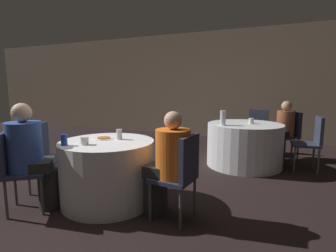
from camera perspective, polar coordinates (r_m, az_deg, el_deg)
name	(u,v)px	position (r m, az deg, el deg)	size (l,w,h in m)	color
ground_plane	(101,200)	(3.39, -14.28, -15.28)	(16.00, 16.00, 0.00)	black
wall_back	(206,85)	(7.25, 8.30, 8.81)	(16.00, 0.06, 2.80)	gray
table_near	(108,171)	(3.21, -12.92, -9.60)	(1.09, 1.09, 0.73)	white
table_far	(244,145)	(4.72, 16.24, -3.91)	(1.26, 1.26, 0.73)	silver
chair_near_west	(42,151)	(3.75, -25.66, -4.99)	(0.44, 0.44, 0.89)	#2D3347
chair_near_southwest	(16,164)	(3.28, -30.13, -7.18)	(0.56, 0.56, 0.89)	#2D3347
chair_near_east	(181,170)	(2.65, 2.88, -9.55)	(0.44, 0.43, 0.89)	#2D3347
chair_far_east	(312,139)	(4.79, 28.89, -2.41)	(0.45, 0.44, 0.89)	#2D3347
chair_far_north	(257,127)	(5.69, 18.84, -0.23)	(0.44, 0.44, 0.89)	#2D3347
chair_far_northeast	(289,131)	(5.41, 24.76, -0.99)	(0.56, 0.56, 0.89)	#2D3347
person_blue_shirt	(32,156)	(3.22, -27.56, -5.85)	(0.49, 0.48, 1.19)	#282828
person_floral_shirt	(282,131)	(5.28, 23.55, -0.96)	(0.45, 0.46, 1.10)	black
person_orange_shirt	(167,164)	(2.71, -0.20, -8.23)	(0.52, 0.37, 1.12)	#282828
pizza_plate_near	(104,138)	(3.26, -13.84, -2.59)	(0.25, 0.25, 0.02)	white
soda_can_silver	(119,134)	(3.18, -10.56, -1.78)	(0.07, 0.07, 0.12)	silver
soda_can_blue	(64,140)	(3.02, -21.69, -2.80)	(0.07, 0.07, 0.12)	#1E38A5
cup_near	(85,141)	(2.98, -17.69, -3.09)	(0.08, 0.08, 0.09)	white
bottle_far	(223,118)	(4.35, 11.87, 1.73)	(0.09, 0.09, 0.24)	silver
cup_far	(251,121)	(4.67, 17.65, 1.05)	(0.08, 0.08, 0.09)	silver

